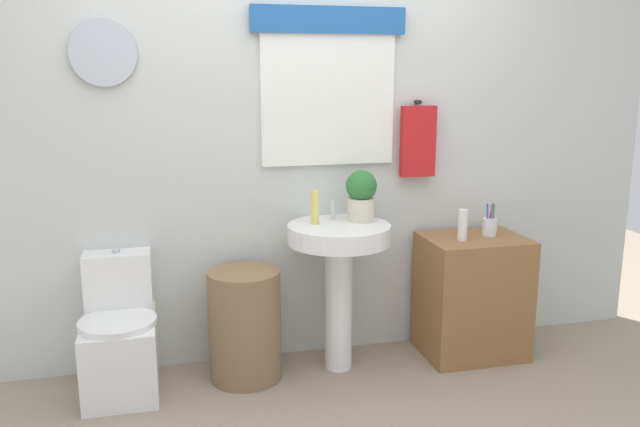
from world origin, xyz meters
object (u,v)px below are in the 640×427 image
Objects in this scene: toothbrush_cup at (490,226)px; soap_bottle at (315,207)px; pedestal_sink at (339,259)px; toilet at (120,339)px; lotion_bottle at (463,225)px; laundry_hamper at (245,325)px; wooden_cabinet at (472,296)px; potted_plant at (361,194)px.

soap_bottle is at bearing 178.30° from toothbrush_cup.
pedestal_sink is 4.40× the size of toothbrush_cup.
toilet is 1.21m from soap_bottle.
lotion_bottle reaches higher than pedestal_sink.
laundry_hamper is 0.73m from soap_bottle.
lotion_bottle is (-0.10, -0.04, 0.43)m from wooden_cabinet.
wooden_cabinet is 0.42m from toothbrush_cup.
pedestal_sink is at bearing 0.00° from laundry_hamper.
laundry_hamper is 3.32× the size of soap_bottle.
toilet is at bearing -178.77° from potted_plant.
lotion_bottle is (0.56, -0.10, -0.18)m from potted_plant.
wooden_cabinet is (0.80, -0.00, -0.28)m from pedestal_sink.
potted_plant is 0.79m from toothbrush_cup.
wooden_cabinet is 3.76× the size of toothbrush_cup.
soap_bottle is 1.03m from toothbrush_cup.
soap_bottle is at bearing 7.20° from laundry_hamper.
soap_bottle reaches higher than toothbrush_cup.
toothbrush_cup is (0.90, 0.02, 0.13)m from pedestal_sink.
soap_bottle is 1.04× the size of lotion_bottle.
pedestal_sink reaches higher than wooden_cabinet.
wooden_cabinet reaches higher than laundry_hamper.
wooden_cabinet is 2.51× the size of potted_plant.
toilet is 1.20× the size of laundry_hamper.
toilet is 1.47m from potted_plant.
potted_plant reaches higher than wooden_cabinet.
toilet is 2.10m from toothbrush_cup.
laundry_hamper is 2.15× the size of potted_plant.
wooden_cabinet is at bearing -5.21° from potted_plant.
toilet is 2.57× the size of potted_plant.
toilet is 1.21m from pedestal_sink.
lotion_bottle is (0.70, -0.04, 0.16)m from pedestal_sink.
laundry_hamper is at bearing -180.00° from pedestal_sink.
potted_plant is (0.26, 0.01, 0.06)m from soap_bottle.
potted_plant reaches higher than lotion_bottle.
laundry_hamper is 1.31m from lotion_bottle.
laundry_hamper is 1.31m from wooden_cabinet.
toothbrush_cup is (0.20, 0.06, -0.03)m from lotion_bottle.
toothbrush_cup is at bearing -0.35° from toilet.
laundry_hamper is at bearing -172.80° from soap_bottle.
lotion_bottle is 0.93× the size of toothbrush_cup.
potted_plant is 1.61× the size of lotion_bottle.
soap_bottle is at bearing 157.38° from pedestal_sink.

